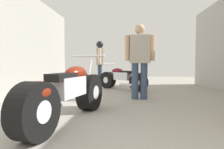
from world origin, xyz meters
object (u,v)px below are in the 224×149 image
object	(u,v)px
motorcycle_black_naked	(123,79)
mechanic_with_helmet	(100,59)
mechanic_in_blue	(140,57)
motorcycle_maroon_cruiser	(67,94)

from	to	relation	value
motorcycle_black_naked	mechanic_with_helmet	size ratio (longest dim) A/B	0.95
motorcycle_black_naked	mechanic_in_blue	size ratio (longest dim) A/B	0.90
motorcycle_maroon_cruiser	mechanic_with_helmet	bearing A→B (deg)	91.96
motorcycle_maroon_cruiser	motorcycle_black_naked	xyz separation A→B (m)	(0.73, 3.55, -0.05)
mechanic_in_blue	mechanic_with_helmet	distance (m)	2.78
motorcycle_maroon_cruiser	mechanic_in_blue	world-z (taller)	mechanic_in_blue
mechanic_in_blue	mechanic_with_helmet	xyz separation A→B (m)	(-1.31, 2.45, 0.00)
mechanic_with_helmet	motorcycle_maroon_cruiser	bearing A→B (deg)	-88.04
motorcycle_maroon_cruiser	mechanic_with_helmet	size ratio (longest dim) A/B	1.27
mechanic_in_blue	mechanic_with_helmet	bearing A→B (deg)	118.05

